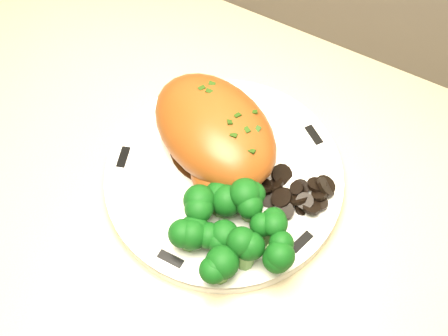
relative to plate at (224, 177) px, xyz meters
The scene contains 10 objects.
plate is the anchor object (origin of this frame).
rim_accent_0 0.11m from the plate, 55.02° to the left, with size 0.03×0.01×0.00m, color black.
rim_accent_1 0.11m from the plate, 127.02° to the left, with size 0.03×0.01×0.00m, color black.
rim_accent_2 0.11m from the plate, 160.98° to the right, with size 0.03×0.01×0.00m, color black.
rim_accent_3 0.11m from the plate, 88.98° to the right, with size 0.03×0.01×0.00m, color black.
rim_accent_4 0.11m from the plate, 16.98° to the right, with size 0.03×0.01×0.00m, color black.
gravy_pool 0.04m from the plate, 135.02° to the left, with size 0.10×0.10×0.00m, color #381D0A.
chicken_breast 0.05m from the plate, 136.86° to the left, with size 0.18×0.16×0.06m.
mushroom_pile 0.06m from the plate, 12.13° to the left, with size 0.09×0.07×0.02m.
broccoli_florets 0.08m from the plate, 56.00° to the right, with size 0.12×0.10×0.04m.
Camera 1 is at (-0.39, 1.49, 1.34)m, focal length 45.00 mm.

